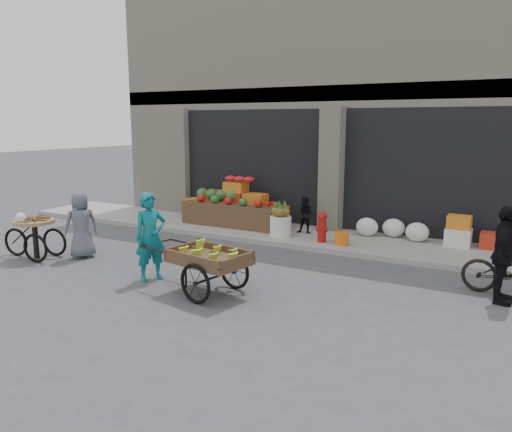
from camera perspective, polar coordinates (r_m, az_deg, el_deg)
The scene contains 14 objects.
ground at distance 8.92m, azimuth -3.34°, elevation -8.18°, with size 80.00×80.00×0.00m, color #424244.
sidewalk at distance 12.41m, azimuth 6.96°, elevation -2.51°, with size 18.00×2.20×0.12m, color gray.
building at distance 15.80m, azimuth 12.86°, elevation 12.23°, with size 14.00×6.45×7.00m.
fruit_display at distance 13.65m, azimuth -2.19°, elevation 1.39°, with size 3.10×1.12×1.24m.
pineapple_bin at distance 12.20m, azimuth 2.83°, elevation -1.18°, with size 0.52×0.52×0.50m, color silver.
fire_hydrant at distance 11.69m, azimuth 7.55°, elevation -1.13°, with size 0.22×0.22×0.71m.
orange_bucket at distance 11.52m, azimuth 9.74°, elevation -2.55°, with size 0.32×0.32×0.30m, color orange.
right_bay_goods at distance 12.20m, azimuth 19.52°, elevation -1.62°, with size 3.35×0.60×0.70m.
seated_person at distance 12.53m, azimuth 5.71°, elevation 0.09°, with size 0.45×0.35×0.93m, color black.
banana_cart at distance 8.46m, azimuth -5.64°, elevation -4.42°, with size 2.37×1.27×0.94m.
vendor_woman at distance 9.34m, azimuth -11.96°, elevation -2.33°, with size 0.59×0.39×1.63m, color #0F6973.
tricycle_cart at distance 11.63m, azimuth -23.97°, elevation -1.73°, with size 1.46×0.97×0.95m.
vendor_grey at distance 11.29m, azimuth -19.36°, elevation -0.94°, with size 0.71×0.46×1.44m, color slate.
cyclist at distance 8.89m, azimuth 26.46°, elevation -3.99°, with size 0.94×0.39×1.61m, color black.
Camera 1 is at (4.59, -7.08, 2.89)m, focal length 35.00 mm.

